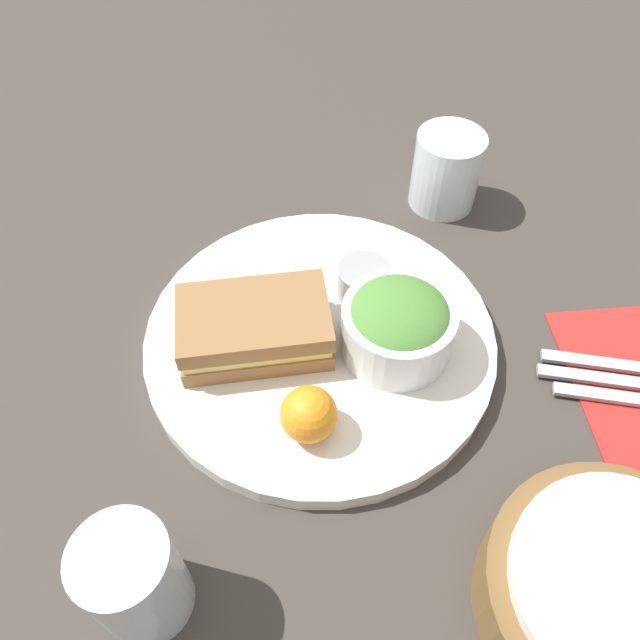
% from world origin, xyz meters
% --- Properties ---
extents(ground_plane, '(4.00, 4.00, 0.00)m').
position_xyz_m(ground_plane, '(0.00, 0.00, 0.00)').
color(ground_plane, '#3D3833').
extents(plate, '(0.33, 0.33, 0.02)m').
position_xyz_m(plate, '(0.00, 0.00, 0.01)').
color(plate, white).
rests_on(plate, ground_plane).
extents(sandwich, '(0.14, 0.09, 0.05)m').
position_xyz_m(sandwich, '(0.06, 0.01, 0.04)').
color(sandwich, olive).
rests_on(sandwich, plate).
extents(salad_bowl, '(0.10, 0.10, 0.07)m').
position_xyz_m(salad_bowl, '(-0.07, 0.02, 0.05)').
color(salad_bowl, white).
rests_on(salad_bowl, plate).
extents(dressing_cup, '(0.05, 0.05, 0.03)m').
position_xyz_m(dressing_cup, '(-0.05, -0.05, 0.04)').
color(dressing_cup, '#99999E').
rests_on(dressing_cup, plate).
extents(orange_wedge, '(0.05, 0.05, 0.05)m').
position_xyz_m(orange_wedge, '(0.02, 0.10, 0.04)').
color(orange_wedge, orange).
rests_on(orange_wedge, plate).
extents(drink_glass, '(0.07, 0.07, 0.10)m').
position_xyz_m(drink_glass, '(0.15, 0.22, 0.05)').
color(drink_glass, silver).
rests_on(drink_glass, ground_plane).
extents(bread_basket, '(0.18, 0.18, 0.07)m').
position_xyz_m(bread_basket, '(-0.18, 0.26, 0.03)').
color(bread_basket, brown).
rests_on(bread_basket, ground_plane).
extents(fork, '(0.18, 0.06, 0.01)m').
position_xyz_m(fork, '(-0.30, 0.06, 0.01)').
color(fork, '#B2B2B7').
rests_on(fork, napkin).
extents(water_glass, '(0.08, 0.08, 0.09)m').
position_xyz_m(water_glass, '(-0.16, -0.20, 0.04)').
color(water_glass, silver).
rests_on(water_glass, ground_plane).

